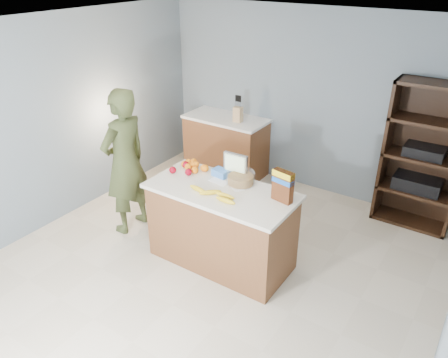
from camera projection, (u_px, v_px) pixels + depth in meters
The scene contains 15 objects.
floor at pixel (206, 274), 4.67m from camera, with size 4.50×5.00×0.02m, color beige.
walls at pixel (202, 129), 3.92m from camera, with size 4.52×5.02×2.51m.
counter_peninsula at pixel (221, 229), 4.70m from camera, with size 1.56×0.76×0.90m.
back_cabinet at pixel (226, 145), 6.68m from camera, with size 1.24×0.62×0.90m.
shelving_unit at pixel (423, 159), 5.24m from camera, with size 0.90×0.40×1.80m.
person at pixel (125, 162), 5.10m from camera, with size 0.65×0.42×1.77m, color #394322.
knife_block at pixel (238, 114), 6.26m from camera, with size 0.12×0.10×0.31m.
envelopes at pixel (227, 184), 4.58m from camera, with size 0.45×0.21×0.00m.
bananas at pixel (215, 194), 4.34m from camera, with size 0.59×0.20×0.05m.
apples at pixel (182, 169), 4.82m from camera, with size 0.26×0.27×0.08m.
oranges at pixel (194, 166), 4.90m from camera, with size 0.33×0.24×0.08m.
blue_carton at pixel (221, 173), 4.73m from camera, with size 0.18×0.12×0.08m, color blue.
salad_bowl at pixel (241, 179), 4.57m from camera, with size 0.30×0.30×0.13m.
tv at pixel (235, 164), 4.64m from camera, with size 0.28×0.12×0.28m.
cereal_box at pixel (283, 184), 4.19m from camera, with size 0.23×0.12×0.32m.
Camera 1 is at (2.21, -2.96, 3.04)m, focal length 35.00 mm.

